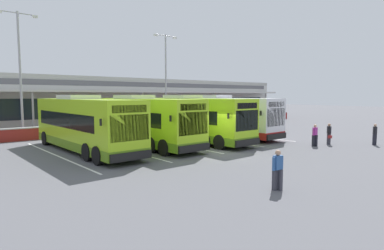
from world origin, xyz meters
The scene contains 18 objects.
ground_plane centered at (0.00, 0.00, 0.00)m, with size 200.00×200.00×0.00m, color #56565B.
terminal_building centered at (0.00, 26.91, 3.01)m, with size 70.00×13.00×6.00m.
red_barrier_wall centered at (0.00, 14.50, 0.56)m, with size 60.00×0.40×1.10m.
coach_bus_leftmost centered at (-6.41, 6.24, 1.79)m, with size 2.99×12.15×3.78m.
coach_bus_left_centre centered at (-2.14, 6.06, 1.79)m, with size 2.99×12.15×3.78m.
coach_bus_centre centered at (2.14, 5.43, 1.79)m, with size 2.99×12.15×3.78m.
coach_bus_right_centre centered at (6.40, 6.07, 1.79)m, with size 2.99×12.15×3.78m.
bay_stripe_far_west centered at (-8.40, 6.00, 0.00)m, with size 0.14×13.00×0.01m, color silver.
bay_stripe_west centered at (-4.20, 6.00, 0.00)m, with size 0.14×13.00×0.01m, color silver.
bay_stripe_mid_west centered at (0.00, 6.00, 0.00)m, with size 0.14×13.00×0.01m, color silver.
bay_stripe_centre centered at (4.20, 6.00, 0.00)m, with size 0.14×13.00×0.01m, color silver.
bay_stripe_mid_east centered at (8.40, 6.00, 0.00)m, with size 0.14×13.00×0.01m, color silver.
pedestrian_with_handbag centered at (8.91, -3.00, 0.86)m, with size 0.58×0.56×1.62m.
pedestrian_in_dark_coat centered at (11.29, -5.38, 0.87)m, with size 0.50×0.38×1.62m.
pedestrian_child centered at (-4.21, -7.41, 0.87)m, with size 0.54×0.33×1.62m.
pedestrian_near_bin centered at (7.29, -2.73, 0.87)m, with size 0.53×0.31×1.62m.
lamp_post_west centered at (-7.73, 16.86, 6.29)m, with size 3.24×0.28×11.00m.
lamp_post_centre centered at (8.36, 17.28, 6.29)m, with size 3.24×0.28×11.00m.
Camera 1 is at (-14.95, -14.71, 3.77)m, focal length 30.21 mm.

